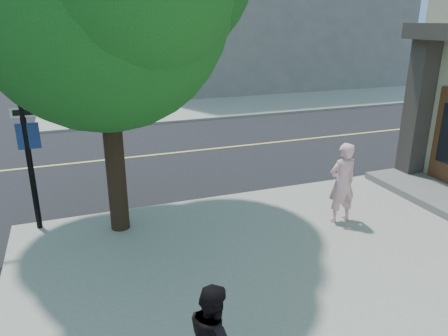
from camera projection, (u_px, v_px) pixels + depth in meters
name	position (u px, v px, depth m)	size (l,w,h in m)	color
ground	(60.00, 224.00, 10.00)	(140.00, 140.00, 0.00)	black
road_ew	(59.00, 165.00, 13.98)	(140.00, 9.00, 0.01)	black
sidewalk_ne	(242.00, 79.00, 33.42)	(29.00, 25.00, 0.12)	gray
man_on_phone	(342.00, 183.00, 9.58)	(0.68, 0.45, 1.86)	#E7A8B1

